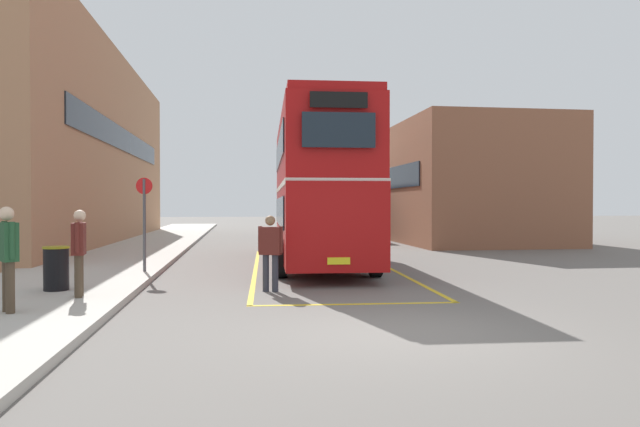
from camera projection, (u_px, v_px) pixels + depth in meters
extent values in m
plane|color=#66605B|center=(299.00, 252.00, 22.75)|extent=(135.60, 135.60, 0.00)
cube|color=#B2ADA3|center=(141.00, 248.00, 24.23)|extent=(4.00, 57.60, 0.14)
cube|color=#AD7A56|center=(54.00, 149.00, 28.18)|extent=(6.71, 25.86, 9.33)
cube|color=#232D38|center=(125.00, 140.00, 28.64)|extent=(0.06, 19.65, 1.10)
cube|color=brown|center=(456.00, 184.00, 30.45)|extent=(7.20, 12.96, 5.98)
cube|color=#232D38|center=(390.00, 178.00, 29.94)|extent=(0.06, 9.85, 1.10)
cylinder|color=black|center=(277.00, 242.00, 21.44)|extent=(0.32, 1.01, 1.00)
cylinder|color=black|center=(342.00, 242.00, 21.67)|extent=(0.32, 1.01, 1.00)
cylinder|color=black|center=(282.00, 259.00, 14.87)|extent=(0.32, 1.01, 1.00)
cylinder|color=black|center=(375.00, 258.00, 15.10)|extent=(0.32, 1.01, 1.00)
cube|color=#A80F0F|center=(318.00, 221.00, 18.26)|extent=(2.87, 10.74, 2.10)
cube|color=#A80F0F|center=(318.00, 155.00, 18.23)|extent=(2.86, 10.53, 2.10)
cube|color=#A80F0F|center=(318.00, 119.00, 18.21)|extent=(2.76, 10.42, 0.20)
cube|color=silver|center=(318.00, 188.00, 18.24)|extent=(2.89, 10.64, 0.14)
cube|color=#19232D|center=(279.00, 211.00, 18.14)|extent=(0.42, 8.72, 0.84)
cube|color=#19232D|center=(279.00, 151.00, 18.11)|extent=(0.42, 8.72, 0.84)
cube|color=#19232D|center=(355.00, 211.00, 18.37)|extent=(0.42, 8.72, 0.84)
cube|color=#19232D|center=(355.00, 152.00, 18.34)|extent=(0.42, 8.72, 0.84)
cube|color=#19232D|center=(339.00, 130.00, 12.91)|extent=(1.68, 0.11, 0.80)
cube|color=black|center=(339.00, 100.00, 12.90)|extent=(1.32, 0.10, 0.36)
cube|color=#19232D|center=(306.00, 207.00, 23.57)|extent=(1.92, 0.13, 1.00)
cube|color=yellow|center=(339.00, 261.00, 12.95)|extent=(0.52, 0.05, 0.16)
cylinder|color=black|center=(307.00, 227.00, 36.40)|extent=(0.28, 0.93, 0.92)
cylinder|color=black|center=(346.00, 227.00, 36.69)|extent=(0.28, 0.93, 0.92)
cylinder|color=black|center=(316.00, 231.00, 31.22)|extent=(0.28, 0.93, 0.92)
cylinder|color=black|center=(361.00, 231.00, 31.51)|extent=(0.28, 0.93, 0.92)
cube|color=navy|center=(332.00, 210.00, 33.94)|extent=(2.66, 8.74, 2.60)
cube|color=silver|center=(332.00, 187.00, 33.92)|extent=(2.50, 8.39, 0.12)
cube|color=#19232D|center=(311.00, 204.00, 33.79)|extent=(0.19, 6.95, 0.96)
cube|color=#19232D|center=(353.00, 204.00, 34.08)|extent=(0.19, 6.95, 0.96)
cube|color=#19232D|center=(323.00, 205.00, 38.27)|extent=(1.97, 0.08, 1.10)
cylinder|color=#2D2D38|center=(275.00, 273.00, 12.49)|extent=(0.14, 0.14, 0.81)
cylinder|color=#2D2D38|center=(266.00, 273.00, 12.54)|extent=(0.14, 0.14, 0.81)
cube|color=#591E19|center=(270.00, 241.00, 12.50)|extent=(0.52, 0.37, 0.61)
cylinder|color=#591E19|center=(281.00, 240.00, 12.45)|extent=(0.09, 0.09, 0.58)
cylinder|color=#591E19|center=(260.00, 239.00, 12.56)|extent=(0.09, 0.09, 0.58)
sphere|color=#8C6647|center=(270.00, 221.00, 12.48)|extent=(0.22, 0.22, 0.22)
cylinder|color=#473828|center=(80.00, 275.00, 11.02)|extent=(0.14, 0.14, 0.81)
cylinder|color=#473828|center=(78.00, 277.00, 10.82)|extent=(0.14, 0.14, 0.81)
cube|color=#591E19|center=(79.00, 239.00, 10.91)|extent=(0.28, 0.50, 0.61)
cylinder|color=#591E19|center=(80.00, 237.00, 11.14)|extent=(0.09, 0.09, 0.58)
cylinder|color=#591E19|center=(77.00, 238.00, 10.68)|extent=(0.09, 0.09, 0.58)
sphere|color=beige|center=(80.00, 216.00, 10.91)|extent=(0.22, 0.22, 0.22)
cylinder|color=#473828|center=(10.00, 288.00, 9.27)|extent=(0.14, 0.14, 0.84)
cylinder|color=#473828|center=(7.00, 286.00, 9.44)|extent=(0.14, 0.14, 0.84)
cube|color=#1E4728|center=(8.00, 242.00, 9.34)|extent=(0.45, 0.53, 0.63)
cylinder|color=#1E4728|center=(12.00, 240.00, 9.16)|extent=(0.09, 0.09, 0.60)
cylinder|color=#1E4728|center=(4.00, 239.00, 9.53)|extent=(0.09, 0.09, 0.60)
sphere|color=beige|center=(7.00, 214.00, 9.32)|extent=(0.23, 0.23, 0.23)
cylinder|color=black|center=(56.00, 269.00, 11.78)|extent=(0.49, 0.49, 0.87)
cylinder|color=olive|center=(56.00, 247.00, 11.77)|extent=(0.52, 0.52, 0.04)
cylinder|color=#4C4C51|center=(144.00, 225.00, 15.14)|extent=(0.08, 0.08, 2.45)
cylinder|color=red|center=(144.00, 186.00, 15.12)|extent=(0.44, 0.12, 0.44)
cube|color=gold|center=(256.00, 268.00, 17.04)|extent=(0.68, 12.64, 0.01)
cube|color=gold|center=(387.00, 267.00, 17.41)|extent=(0.68, 12.64, 0.01)
cube|color=gold|center=(355.00, 304.00, 10.93)|extent=(4.12, 0.30, 0.01)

